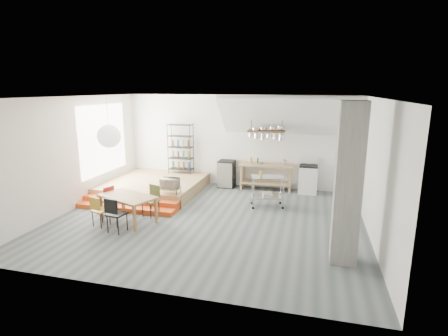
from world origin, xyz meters
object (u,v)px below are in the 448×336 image
(stove, at_px, (308,179))
(dining_table, at_px, (128,198))
(rolling_cart, at_px, (267,187))
(mini_fridge, at_px, (227,174))

(stove, relative_size, dining_table, 0.70)
(stove, bearing_deg, rolling_cart, -122.62)
(mini_fridge, bearing_deg, rolling_cart, -46.85)
(stove, height_order, rolling_cart, stove)
(dining_table, relative_size, mini_fridge, 1.78)
(dining_table, height_order, mini_fridge, mini_fridge)
(rolling_cart, distance_m, mini_fridge, 2.46)
(dining_table, bearing_deg, stove, 62.03)
(rolling_cart, bearing_deg, dining_table, -162.94)
(stove, xyz_separation_m, rolling_cart, (-1.12, -1.75, 0.11))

